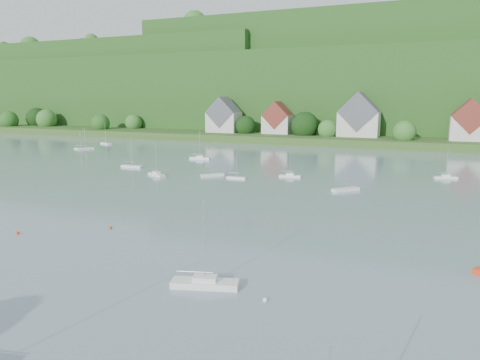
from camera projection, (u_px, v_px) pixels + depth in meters
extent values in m
cube|color=#314F1D|center=(350.00, 137.00, 194.90)|extent=(600.00, 60.00, 3.00)
cube|color=#1A4215|center=(373.00, 95.00, 259.43)|extent=(620.00, 160.00, 40.00)
cube|color=#1A4215|center=(142.00, 89.00, 302.30)|extent=(200.00, 120.00, 52.00)
cube|color=#1A4215|center=(391.00, 80.00, 249.62)|extent=(240.00, 130.00, 60.00)
sphere|color=#316425|center=(47.00, 119.00, 244.04)|extent=(11.19, 11.19, 11.19)
sphere|color=#316425|center=(133.00, 123.00, 227.60)|extent=(8.61, 8.61, 8.61)
sphere|color=#1C4D17|center=(101.00, 123.00, 222.06)|extent=(9.03, 9.03, 9.03)
sphere|color=#316425|center=(328.00, 130.00, 182.12)|extent=(8.19, 8.19, 8.19)
sphere|color=#316425|center=(229.00, 128.00, 201.43)|extent=(6.49, 6.49, 6.49)
sphere|color=#316425|center=(473.00, 129.00, 168.86)|extent=(12.16, 12.16, 12.16)
sphere|color=#316425|center=(404.00, 132.00, 167.16)|extent=(8.73, 8.73, 8.73)
sphere|color=black|center=(246.00, 126.00, 197.99)|extent=(9.32, 9.32, 9.32)
sphere|color=black|center=(44.00, 120.00, 253.02)|extent=(9.50, 9.50, 9.50)
sphere|color=black|center=(37.00, 118.00, 253.12)|extent=(11.91, 11.91, 11.91)
sphere|color=#1C4D17|center=(9.00, 120.00, 245.14)|extent=(9.91, 9.91, 9.91)
sphere|color=black|center=(305.00, 126.00, 188.03)|extent=(11.92, 11.92, 11.92)
sphere|color=#316425|center=(152.00, 39.00, 257.13)|extent=(10.52, 10.52, 10.52)
sphere|color=#316425|center=(30.00, 47.00, 303.48)|extent=(13.75, 13.75, 13.75)
sphere|color=#1C4D17|center=(232.00, 43.00, 274.96)|extent=(10.29, 10.29, 10.29)
sphere|color=black|center=(90.00, 49.00, 310.77)|extent=(10.31, 10.31, 10.31)
sphere|color=black|center=(83.00, 45.00, 282.71)|extent=(8.14, 8.14, 8.14)
sphere|color=#316425|center=(110.00, 50.00, 310.14)|extent=(7.15, 7.15, 7.15)
sphere|color=black|center=(34.00, 51.00, 331.07)|extent=(11.66, 11.66, 11.66)
sphere|color=black|center=(249.00, 40.00, 258.27)|extent=(7.18, 7.18, 7.18)
sphere|color=#316425|center=(91.00, 41.00, 265.56)|extent=(8.89, 8.89, 8.89)
sphere|color=#1C4D17|center=(4.00, 47.00, 297.78)|extent=(7.77, 7.77, 7.77)
sphere|color=black|center=(83.00, 49.00, 308.22)|extent=(9.97, 9.97, 9.97)
sphere|color=#1C4D17|center=(456.00, 11.00, 218.87)|extent=(12.83, 12.83, 12.83)
sphere|color=#316425|center=(292.00, 20.00, 237.66)|extent=(8.18, 8.18, 8.18)
sphere|color=#1C4D17|center=(380.00, 24.00, 255.81)|extent=(12.73, 12.73, 12.73)
sphere|color=#316425|center=(458.00, 2.00, 197.48)|extent=(11.95, 11.95, 11.95)
sphere|color=#316425|center=(296.00, 29.00, 269.54)|extent=(7.07, 7.07, 7.07)
sphere|color=black|center=(363.00, 15.00, 224.78)|extent=(8.21, 8.21, 8.21)
sphere|color=#316425|center=(334.00, 23.00, 253.58)|extent=(12.24, 12.24, 12.24)
sphere|color=#316425|center=(195.00, 23.00, 252.98)|extent=(13.65, 13.65, 13.65)
sphere|color=#1C4D17|center=(301.00, 56.00, 258.95)|extent=(12.01, 12.01, 12.01)
sphere|color=black|center=(368.00, 54.00, 254.13)|extent=(15.72, 15.72, 15.72)
sphere|color=#1C4D17|center=(394.00, 54.00, 244.85)|extent=(10.54, 10.54, 10.54)
sphere|color=#1C4D17|center=(124.00, 68.00, 350.58)|extent=(8.18, 8.18, 8.18)
sphere|color=black|center=(135.00, 66.00, 335.76)|extent=(8.74, 8.74, 8.74)
sphere|color=black|center=(100.00, 63.00, 322.49)|extent=(15.38, 15.38, 15.38)
cube|color=beige|center=(224.00, 122.00, 202.99)|extent=(14.00, 10.00, 9.00)
cube|color=#54545B|center=(224.00, 112.00, 202.16)|extent=(14.00, 10.40, 14.00)
cube|color=beige|center=(277.00, 124.00, 195.36)|extent=(12.00, 9.00, 8.00)
cube|color=maroon|center=(278.00, 115.00, 194.62)|extent=(12.00, 9.36, 12.00)
cube|color=beige|center=(359.00, 124.00, 180.92)|extent=(16.00, 11.00, 10.00)
cube|color=#54545B|center=(359.00, 112.00, 180.00)|extent=(16.00, 11.44, 16.00)
cube|color=beige|center=(469.00, 128.00, 163.95)|extent=(13.00, 10.00, 9.00)
cube|color=maroon|center=(470.00, 116.00, 163.12)|extent=(13.00, 10.40, 13.00)
cube|color=white|center=(205.00, 284.00, 44.97)|extent=(7.07, 3.77, 0.68)
cube|color=white|center=(205.00, 278.00, 44.86)|extent=(2.66, 1.96, 0.50)
cylinder|color=silver|center=(204.00, 240.00, 44.12)|extent=(0.10, 0.10, 8.51)
cylinder|color=silver|center=(195.00, 272.00, 44.85)|extent=(3.61, 1.15, 0.08)
sphere|color=white|center=(265.00, 301.00, 41.88)|extent=(0.45, 0.45, 0.45)
sphere|color=red|center=(111.00, 228.00, 65.07)|extent=(0.47, 0.47, 0.47)
sphere|color=red|center=(18.00, 234.00, 62.48)|extent=(0.48, 0.48, 0.48)
cube|color=white|center=(346.00, 190.00, 90.88)|extent=(5.28, 5.46, 0.59)
cylinder|color=silver|center=(346.00, 170.00, 90.14)|extent=(0.10, 0.10, 7.42)
cylinder|color=silver|center=(342.00, 184.00, 90.31)|extent=(2.30, 2.43, 0.08)
cube|color=white|center=(200.00, 158.00, 136.93)|extent=(6.64, 2.69, 0.65)
cube|color=white|center=(200.00, 156.00, 136.82)|extent=(2.41, 1.57, 0.50)
cylinder|color=silver|center=(200.00, 144.00, 136.12)|extent=(0.10, 0.10, 8.06)
cylinder|color=silver|center=(197.00, 154.00, 136.94)|extent=(3.52, 0.57, 0.08)
cube|color=white|center=(81.00, 148.00, 163.55)|extent=(4.84, 3.23, 0.47)
cylinder|color=silver|center=(80.00, 140.00, 162.96)|extent=(0.10, 0.10, 5.92)
cylinder|color=silver|center=(79.00, 145.00, 163.31)|extent=(2.39, 1.19, 0.08)
cube|color=white|center=(237.00, 178.00, 104.44)|extent=(4.71, 1.55, 0.46)
cylinder|color=silver|center=(236.00, 165.00, 103.87)|extent=(0.10, 0.10, 5.81)
cylinder|color=silver|center=(234.00, 173.00, 104.47)|extent=(2.56, 0.22, 0.08)
cube|color=white|center=(213.00, 175.00, 107.87)|extent=(5.05, 5.06, 0.56)
cylinder|color=silver|center=(212.00, 160.00, 107.18)|extent=(0.10, 0.10, 6.98)
cylinder|color=silver|center=(209.00, 170.00, 107.34)|extent=(2.22, 2.23, 0.08)
cube|color=white|center=(290.00, 176.00, 106.46)|extent=(5.28, 2.20, 0.51)
cube|color=white|center=(290.00, 174.00, 106.37)|extent=(1.93, 1.27, 0.50)
cylinder|color=silver|center=(290.00, 162.00, 105.82)|extent=(0.10, 0.10, 6.41)
cylinder|color=silver|center=(287.00, 171.00, 106.43)|extent=(2.80, 0.51, 0.08)
cube|color=white|center=(85.00, 148.00, 162.89)|extent=(4.61, 5.87, 0.59)
cylinder|color=silver|center=(85.00, 138.00, 162.16)|extent=(0.10, 0.10, 7.40)
cylinder|color=silver|center=(83.00, 145.00, 162.18)|extent=(1.84, 2.78, 0.08)
cube|color=white|center=(132.00, 166.00, 120.93)|extent=(6.20, 2.03, 0.61)
cylinder|color=silver|center=(131.00, 151.00, 120.17)|extent=(0.10, 0.10, 7.64)
cylinder|color=silver|center=(129.00, 162.00, 121.02)|extent=(3.36, 0.26, 0.08)
cube|color=white|center=(157.00, 175.00, 108.15)|extent=(5.95, 4.16, 0.59)
cube|color=white|center=(157.00, 173.00, 108.05)|extent=(2.35, 1.97, 0.50)
cylinder|color=silver|center=(156.00, 159.00, 107.42)|extent=(0.10, 0.10, 7.32)
cylinder|color=silver|center=(155.00, 169.00, 108.59)|extent=(2.89, 1.56, 0.08)
cube|color=white|center=(446.00, 178.00, 104.49)|extent=(5.39, 2.73, 0.52)
cube|color=white|center=(446.00, 175.00, 104.40)|extent=(2.01, 1.45, 0.50)
cylinder|color=silver|center=(447.00, 163.00, 103.85)|extent=(0.10, 0.10, 6.48)
cylinder|color=silver|center=(443.00, 173.00, 104.39)|extent=(2.78, 0.81, 0.08)
cube|color=white|center=(106.00, 143.00, 180.58)|extent=(6.49, 4.20, 0.63)
cylinder|color=silver|center=(105.00, 133.00, 179.79)|extent=(0.10, 0.10, 7.90)
cylinder|color=silver|center=(105.00, 140.00, 181.04)|extent=(3.21, 1.49, 0.08)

